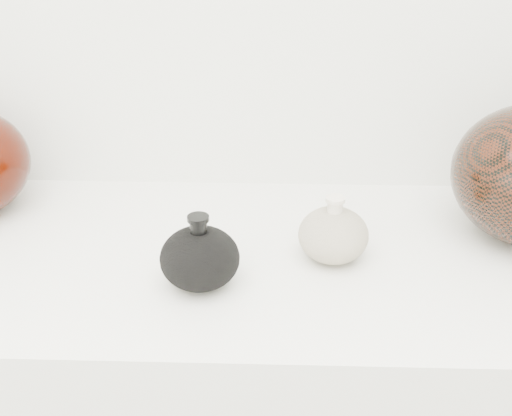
{
  "coord_description": "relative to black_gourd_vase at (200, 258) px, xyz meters",
  "views": [
    {
      "loc": [
        0.05,
        0.03,
        1.46
      ],
      "look_at": [
        0.02,
        0.92,
        1.0
      ],
      "focal_mm": 50.0,
      "sensor_mm": 36.0,
      "label": 1
    }
  ],
  "objects": [
    {
      "name": "cream_gourd_vase",
      "position": [
        0.19,
        0.08,
        -0.0
      ],
      "size": [
        0.13,
        0.13,
        0.1
      ],
      "color": "beige",
      "rests_on": "display_counter"
    },
    {
      "name": "room",
      "position": [
        0.06,
        -0.6,
        0.36
      ],
      "size": [
        3.04,
        2.42,
        2.64
      ],
      "color": "slate",
      "rests_on": "ground"
    },
    {
      "name": "black_gourd_vase",
      "position": [
        0.0,
        0.0,
        0.0
      ],
      "size": [
        0.12,
        0.12,
        0.11
      ],
      "color": "black",
      "rests_on": "display_counter"
    }
  ]
}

